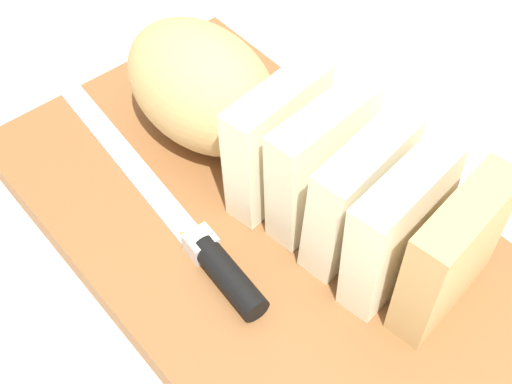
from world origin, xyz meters
name	(u,v)px	position (x,y,z in m)	size (l,w,h in m)	color
ground_plane	(256,235)	(0.00, 0.00, 0.00)	(3.00, 3.00, 0.00)	silver
cutting_board	(256,225)	(0.00, 0.00, 0.01)	(0.44, 0.26, 0.03)	brown
bread_loaf	(272,135)	(-0.02, 0.03, 0.08)	(0.34, 0.14, 0.11)	tan
bread_knife	(195,237)	(-0.01, -0.05, 0.03)	(0.30, 0.04, 0.02)	silver
crumb_near_knife	(182,234)	(-0.02, -0.06, 0.03)	(0.00, 0.00, 0.00)	#A8753D
crumb_near_loaf	(236,136)	(-0.08, 0.04, 0.03)	(0.00, 0.00, 0.00)	#A8753D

